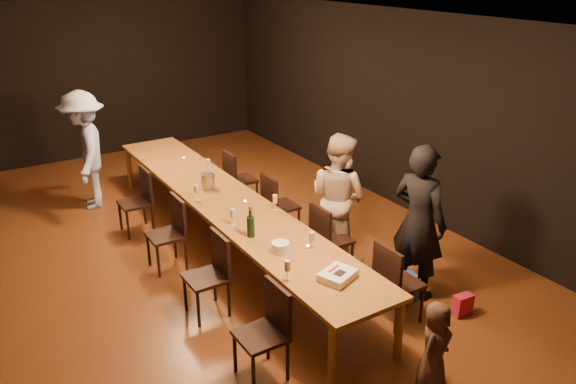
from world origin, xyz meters
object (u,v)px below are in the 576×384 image
woman_tan (338,197)px  champagne_bottle (251,221)px  chair_left_2 (165,234)px  chair_right_2 (281,205)px  plate_stack (280,247)px  chair_right_1 (332,238)px  chair_right_3 (241,179)px  chair_left_1 (206,277)px  birthday_cake (338,275)px  ice_bucket (208,181)px  woman_birthday (419,222)px  child (435,346)px  chair_left_0 (261,335)px  chair_right_0 (399,282)px  table (226,203)px  man_blue (86,151)px  chair_left_3 (135,202)px

woman_tan → champagne_bottle: 1.40m
chair_left_2 → chair_right_2: bearing=-90.0°
plate_stack → chair_right_1: bearing=21.7°
chair_right_3 → chair_left_1: size_ratio=1.00×
plate_stack → chair_left_2: bearing=114.1°
chair_left_1 → birthday_cake: size_ratio=2.22×
chair_right_3 → champagne_bottle: 2.59m
chair_left_2 → birthday_cake: bearing=-159.3°
champagne_bottle → ice_bucket: bearing=82.6°
chair_right_3 → ice_bucket: (-0.88, -0.73, 0.39)m
chair_right_1 → chair_left_2: (-1.70, 1.20, 0.00)m
woman_birthday → champagne_bottle: 1.89m
woman_tan → child: 2.57m
woman_birthday → chair_left_0: bearing=84.6°
chair_left_1 → plate_stack: (0.71, -0.39, 0.34)m
chair_right_3 → ice_bucket: bearing=-50.3°
chair_right_0 → chair_left_1: size_ratio=1.00×
ice_bucket → chair_left_2: bearing=-150.2°
table → champagne_bottle: champagne_bottle is taller
chair_right_1 → woman_birthday: bearing=30.9°
man_blue → child: 6.06m
chair_left_2 → chair_left_1: bearing=-180.0°
chair_left_0 → man_blue: man_blue is taller
chair_left_0 → champagne_bottle: bearing=-25.6°
chair_right_1 → birthday_cake: size_ratio=2.22×
chair_right_1 → chair_right_3: same height
chair_right_1 → plate_stack: bearing=-68.3°
child → birthday_cake: child is taller
chair_right_0 → woman_birthday: size_ratio=0.51×
chair_right_0 → child: size_ratio=1.07×
chair_left_2 → champagne_bottle: bearing=-150.8°
chair_right_3 → chair_right_2: bearing=-0.0°
woman_tan → chair_left_3: bearing=29.6°
table → chair_left_3: size_ratio=6.45×
chair_right_0 → champagne_bottle: bearing=-140.1°
chair_right_3 → champagne_bottle: (-1.08, -2.31, 0.47)m
chair_left_0 → child: (1.27, -0.94, -0.03)m
chair_right_1 → woman_birthday: (0.53, -0.89, 0.45)m
table → chair_right_1: 1.49m
chair_left_1 → man_blue: 3.73m
chair_left_3 → birthday_cake: (0.89, -3.57, 0.32)m
chair_left_1 → champagne_bottle: (0.62, 0.09, 0.47)m
child → plate_stack: bearing=84.6°
woman_tan → table: bearing=37.8°
chair_left_1 → woman_birthday: 2.45m
chair_right_2 → chair_left_3: bearing=-125.2°
chair_left_1 → chair_left_0: bearing=-180.0°
chair_right_1 → woman_tan: size_ratio=0.55×
birthday_cake → ice_bucket: 2.84m
chair_left_1 → chair_left_3: size_ratio=1.00×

